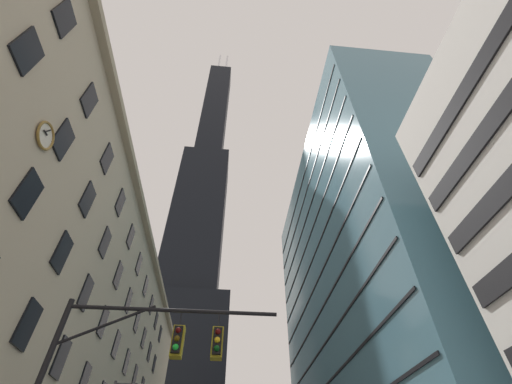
# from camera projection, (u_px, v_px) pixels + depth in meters

# --- Properties ---
(station_building) EXTENTS (17.82, 62.23, 25.37)m
(station_building) POSITION_uv_depth(u_px,v_px,m) (28.00, 346.00, 31.14)
(station_building) COLOR #BCAF93
(station_building) RESTS_ON ground
(dark_skyscraper) EXTENTS (28.15, 28.15, 233.74)m
(dark_skyscraper) POSITION_uv_depth(u_px,v_px,m) (193.00, 254.00, 120.08)
(dark_skyscraper) COLOR black
(dark_skyscraper) RESTS_ON ground
(glass_office_midrise) EXTENTS (14.85, 45.81, 48.98)m
(glass_office_midrise) POSITION_uv_depth(u_px,v_px,m) (367.00, 285.00, 46.73)
(glass_office_midrise) COLOR teal
(glass_office_midrise) RESTS_ON ground
(traffic_signal_mast) EXTENTS (7.70, 0.63, 6.97)m
(traffic_signal_mast) POSITION_uv_depth(u_px,v_px,m) (141.00, 363.00, 10.89)
(traffic_signal_mast) COLOR black
(traffic_signal_mast) RESTS_ON sidewalk_left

